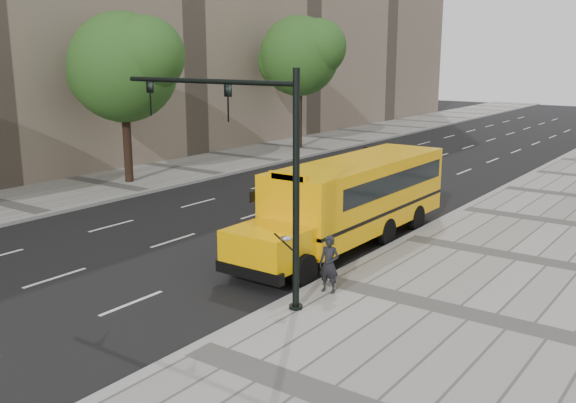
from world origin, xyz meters
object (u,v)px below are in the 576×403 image
Objects in this scene: tree_c at (300,55)px; school_bus at (355,195)px; taxi_far at (367,170)px; pedestrian at (329,264)px; traffic_signal at (253,156)px; tree_b at (124,66)px; taxi_near at (297,214)px.

tree_c is 0.81× the size of school_bus.
taxi_far is 2.66× the size of pedestrian.
tree_b is at bearing 149.96° from traffic_signal.
school_bus reaches higher than taxi_far.
school_bus is (14.90, -17.97, -4.85)m from tree_c.
tree_c is 2.27× the size of taxi_near.
tree_b is 18.12m from traffic_signal.
tree_b is at bearing 171.16° from school_bus.
traffic_signal is (0.69, -6.70, 2.33)m from school_bus.
tree_c reaches higher than traffic_signal.
school_bus is 5.65m from pedestrian.
tree_b is at bearing 164.74° from taxi_near.
pedestrian is (7.16, -15.11, 0.25)m from taxi_far.
tree_c is at bearing 129.65° from school_bus.
school_bus is 2.81× the size of taxi_near.
taxi_far is (-2.50, 10.02, 0.02)m from taxi_near.
pedestrian is at bearing -51.94° from taxi_near.
traffic_signal reaches higher than school_bus.
taxi_far is 16.72m from pedestrian.
taxi_far is 0.68× the size of traffic_signal.
taxi_near is 0.94× the size of taxi_far.
school_bus is at bearing -2.88° from taxi_near.
tree_c is 23.84m from school_bus.
tree_c is at bearing 120.22° from pedestrian.
traffic_signal reaches higher than taxi_near.
taxi_far is at bearing 116.68° from school_bus.
tree_c is 1.46× the size of traffic_signal.
tree_b reaches higher than taxi_near.
taxi_near is at bearing -59.61° from taxi_far.
tree_b is 2.02× the size of taxi_far.
tree_b is at bearing -125.97° from taxi_far.
school_bus is 7.12m from traffic_signal.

